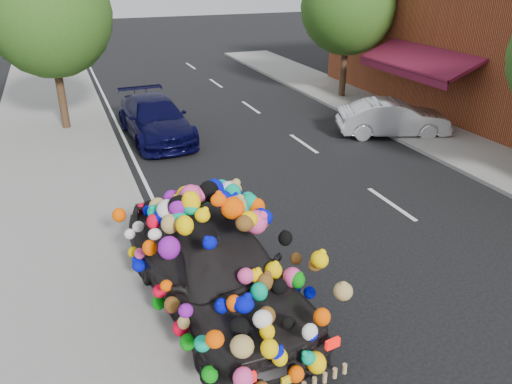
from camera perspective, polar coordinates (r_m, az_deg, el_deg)
ground at (r=11.53m, az=0.48°, el=-4.25°), size 100.00×100.00×0.00m
sidewalk at (r=10.88m, az=-21.24°, el=-7.72°), size 4.00×60.00×0.12m
kerb at (r=10.96m, az=-11.06°, el=-6.06°), size 0.15×60.00×0.13m
footpath_far at (r=18.08m, az=21.60°, el=5.16°), size 3.00×40.00×0.12m
lane_markings at (r=13.16m, az=15.18°, el=-1.29°), size 6.00×50.00×0.01m
tree_near_sidewalk at (r=18.91m, az=-22.66°, el=18.23°), size 4.20×4.20×6.13m
tree_far_b at (r=22.72m, az=10.46°, el=20.09°), size 4.00×4.00×5.90m
plush_art_car at (r=8.49m, az=-4.85°, el=-6.53°), size 2.98×5.35×2.31m
navy_sedan at (r=17.69m, az=-11.44°, el=8.20°), size 2.16×4.88×1.39m
silver_hatchback at (r=18.29m, az=15.38°, el=8.13°), size 4.06×2.60×1.26m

